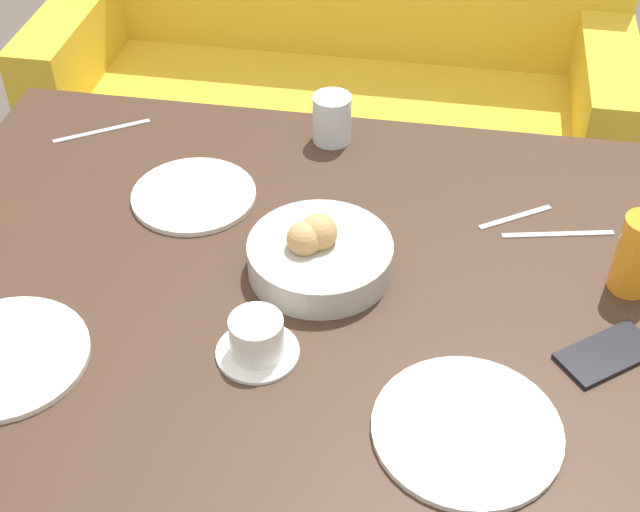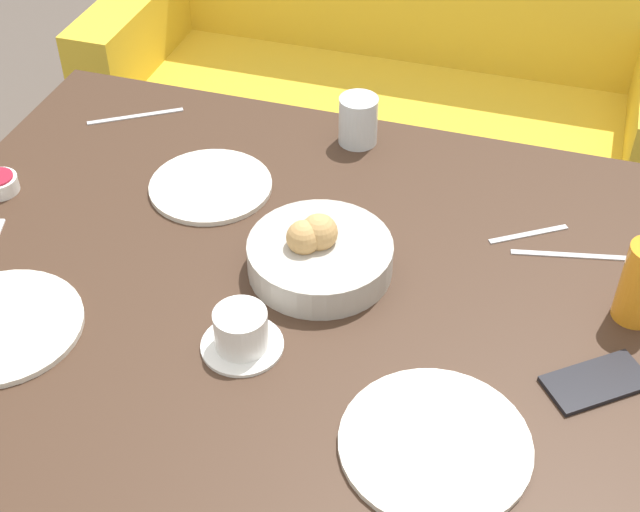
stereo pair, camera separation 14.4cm
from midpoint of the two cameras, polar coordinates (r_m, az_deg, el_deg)
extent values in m
cube|color=#3D281C|center=(1.44, -0.18, -2.66)|extent=(1.30, 1.07, 0.03)
cube|color=#3D281C|center=(2.21, -11.37, 1.94)|extent=(0.06, 0.06, 0.71)
cube|color=#3D281C|center=(2.04, 20.57, -4.49)|extent=(0.06, 0.06, 0.71)
cube|color=gold|center=(2.64, 5.53, 6.47)|extent=(1.57, 0.70, 0.46)
cube|color=gold|center=(2.79, -9.03, 10.59)|extent=(0.14, 0.70, 0.66)
cylinder|color=#B2ADA3|center=(1.45, 2.86, -0.20)|extent=(0.24, 0.24, 0.05)
sphere|color=tan|center=(1.41, 1.88, 1.06)|extent=(0.06, 0.06, 0.06)
sphere|color=tan|center=(1.42, 2.84, 1.40)|extent=(0.06, 0.06, 0.06)
cylinder|color=silver|center=(1.42, -17.02, -4.46)|extent=(0.25, 0.25, 0.01)
cylinder|color=silver|center=(1.24, 10.77, -11.91)|extent=(0.26, 0.26, 0.01)
cylinder|color=silver|center=(1.64, -4.52, 4.39)|extent=(0.23, 0.23, 0.01)
cylinder|color=silver|center=(1.74, 4.86, 8.56)|extent=(0.08, 0.08, 0.10)
cylinder|color=white|center=(1.34, -2.06, -5.84)|extent=(0.13, 0.13, 0.01)
cylinder|color=white|center=(1.31, -2.10, -4.81)|extent=(0.08, 0.08, 0.06)
cube|color=#B7B7BC|center=(1.57, 18.25, -0.06)|extent=(0.19, 0.05, 0.00)
cube|color=#B7B7BC|center=(1.86, -9.55, 8.73)|extent=(0.17, 0.12, 0.00)
cube|color=#B7B7BC|center=(1.59, 15.76, 1.24)|extent=(0.13, 0.09, 0.00)
cube|color=black|center=(1.37, 20.21, -7.73)|extent=(0.16, 0.15, 0.01)
camera|label=1|loc=(0.07, -87.13, 2.50)|focal=50.00mm
camera|label=2|loc=(0.07, 92.87, -2.50)|focal=50.00mm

